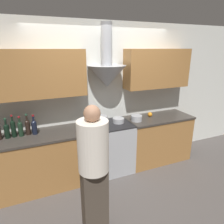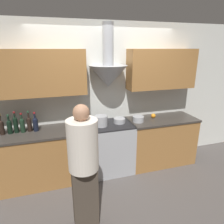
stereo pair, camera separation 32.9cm
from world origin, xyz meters
name	(u,v)px [view 1 (the left image)]	position (x,y,z in m)	size (l,w,h in m)	color
ground_plane	(117,179)	(0.00, 0.00, 0.00)	(12.00, 12.00, 0.00)	#4C4744
wall_back	(102,89)	(-0.04, 0.60, 1.49)	(8.40, 0.64, 2.60)	silver
counter_left	(45,160)	(-1.12, 0.33, 0.45)	(1.51, 0.62, 0.90)	#9E6B38
counter_right	(157,138)	(1.01, 0.33, 0.45)	(1.28, 0.62, 0.90)	#9E6B38
stove_range	(110,147)	(0.00, 0.34, 0.46)	(0.76, 0.60, 0.90)	#A8AAAF
wine_bottle_2	(7,130)	(-1.59, 0.40, 1.03)	(0.07, 0.07, 0.31)	black
wine_bottle_3	(13,128)	(-1.50, 0.41, 1.05)	(0.07, 0.07, 0.34)	black
wine_bottle_4	(20,128)	(-1.41, 0.39, 1.03)	(0.07, 0.07, 0.31)	black
wine_bottle_5	(28,126)	(-1.31, 0.41, 1.04)	(0.07, 0.07, 0.33)	black
wine_bottle_6	(34,126)	(-1.21, 0.39, 1.03)	(0.08, 0.08, 0.31)	black
stock_pot	(101,121)	(-0.17, 0.30, 0.99)	(0.22, 0.22, 0.18)	#A8AAAF
mixing_bowl	(118,120)	(0.17, 0.35, 0.95)	(0.20, 0.20, 0.08)	#A8AAAF
orange_fruit	(150,114)	(0.87, 0.41, 0.95)	(0.09, 0.09, 0.09)	orange
saucepan	(137,118)	(0.51, 0.31, 0.95)	(0.20, 0.20, 0.10)	#A8AAAF
person_foreground_left	(94,165)	(-0.64, -0.74, 0.88)	(0.35, 0.35, 1.60)	#473D33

